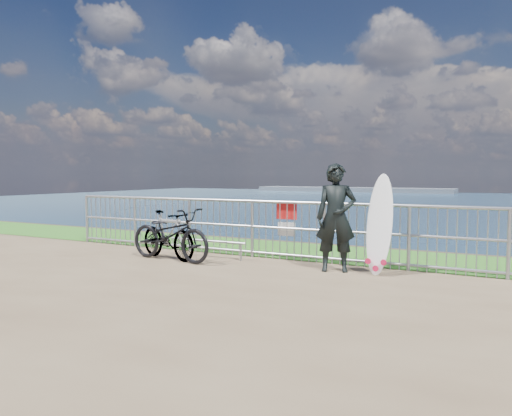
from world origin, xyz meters
The scene contains 8 objects.
grass_strip centered at (0.00, 2.70, 0.01)m, with size 120.00×120.00×0.00m, color #2A6E1E.
seascape centered at (-43.75, 147.49, -4.03)m, with size 260.00×260.00×5.00m.
railing centered at (0.02, 1.60, 0.58)m, with size 10.06×0.10×1.13m.
surfer centered at (1.42, 1.00, 0.91)m, with size 0.66×0.43×1.81m, color black.
surfboard centered at (2.13, 1.09, 0.76)m, with size 0.47×0.42×1.65m.
bicycle_near centered at (-1.66, 0.50, 0.50)m, with size 0.66×1.90×1.00m, color black.
bicycle_far centered at (-1.79, 0.59, 0.47)m, with size 0.44×1.55×0.93m, color black.
bike_rack centered at (-1.23, 1.10, 0.29)m, with size 1.71×0.05×0.36m.
Camera 1 is at (4.16, -6.95, 1.65)m, focal length 35.00 mm.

